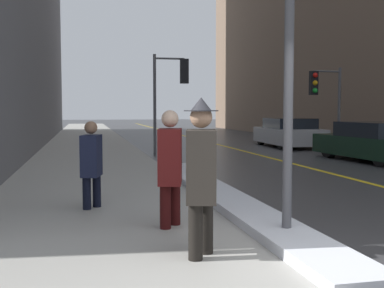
% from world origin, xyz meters
% --- Properties ---
extents(ground_plane, '(160.00, 160.00, 0.00)m').
position_xyz_m(ground_plane, '(0.00, 0.00, 0.00)').
color(ground_plane, '#38383A').
extents(sidewalk_slab, '(4.00, 80.00, 0.01)m').
position_xyz_m(sidewalk_slab, '(-2.00, 15.00, 0.01)').
color(sidewalk_slab, '#9E9B93').
rests_on(sidewalk_slab, ground).
extents(road_centre_stripe, '(0.16, 80.00, 0.00)m').
position_xyz_m(road_centre_stripe, '(4.00, 15.00, 0.00)').
color(road_centre_stripe, gold).
rests_on(road_centre_stripe, ground).
extents(snow_bank_curb, '(0.73, 9.61, 0.14)m').
position_xyz_m(snow_bank_curb, '(0.22, 4.36, 0.07)').
color(snow_bank_curb, silver).
rests_on(snow_bank_curb, ground).
extents(building_facade_right, '(6.00, 36.00, 15.31)m').
position_xyz_m(building_facade_right, '(13.00, 22.00, 7.65)').
color(building_facade_right, '#846B56').
rests_on(building_facade_right, ground).
extents(lamp_post, '(0.28, 0.28, 4.38)m').
position_xyz_m(lamp_post, '(0.28, 1.53, 2.66)').
color(lamp_post, '#515156').
rests_on(lamp_post, ground).
extents(traffic_light_near, '(1.31, 0.32, 3.67)m').
position_xyz_m(traffic_light_near, '(1.00, 13.40, 2.65)').
color(traffic_light_near, '#515156').
rests_on(traffic_light_near, ground).
extents(traffic_light_far, '(1.31, 0.32, 3.26)m').
position_xyz_m(traffic_light_far, '(6.69, 12.76, 2.34)').
color(traffic_light_far, '#515156').
rests_on(traffic_light_far, ground).
extents(pedestrian_in_glasses, '(0.44, 0.60, 1.78)m').
position_xyz_m(pedestrian_in_glasses, '(-0.97, 1.00, 0.97)').
color(pedestrian_in_glasses, black).
rests_on(pedestrian_in_glasses, ground).
extents(pedestrian_nearside, '(0.42, 0.59, 1.64)m').
position_xyz_m(pedestrian_nearside, '(-1.06, 2.42, 0.91)').
color(pedestrian_nearside, '#340C0C').
rests_on(pedestrian_nearside, ground).
extents(pedestrian_trailing, '(0.38, 0.52, 1.46)m').
position_xyz_m(pedestrian_trailing, '(-2.11, 3.96, 0.81)').
color(pedestrian_trailing, black).
rests_on(pedestrian_trailing, ground).
extents(parked_car_dark_green, '(2.02, 4.64, 1.26)m').
position_xyz_m(parked_car_dark_green, '(6.83, 9.57, 0.60)').
color(parked_car_dark_green, black).
rests_on(parked_car_dark_green, ground).
extents(parked_car_silver, '(2.07, 4.44, 1.28)m').
position_xyz_m(parked_car_silver, '(6.67, 15.82, 0.62)').
color(parked_car_silver, '#B2B2B7').
rests_on(parked_car_silver, ground).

